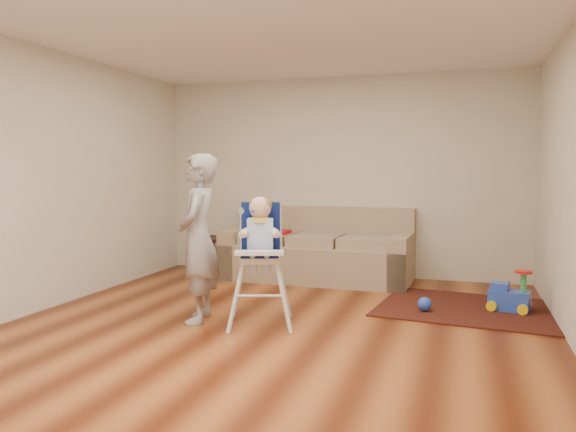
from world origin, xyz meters
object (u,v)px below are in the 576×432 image
(sofa, at_px, (317,244))
(side_table, at_px, (220,255))
(toy_ball, at_px, (425,304))
(adult, at_px, (198,238))
(high_chair, at_px, (260,263))
(ride_on_toy, at_px, (510,290))

(sofa, height_order, side_table, sofa)
(toy_ball, xyz_separation_m, adult, (-2.05, -0.97, 0.71))
(high_chair, xyz_separation_m, adult, (-0.61, -0.06, 0.22))
(side_table, distance_m, ride_on_toy, 3.87)
(high_chair, bearing_deg, ride_on_toy, 10.25)
(side_table, bearing_deg, sofa, -1.87)
(sofa, bearing_deg, toy_ball, -40.28)
(adult, bearing_deg, ride_on_toy, 98.71)
(toy_ball, relative_size, adult, 0.09)
(side_table, height_order, toy_ball, side_table)
(sofa, bearing_deg, adult, -102.03)
(adult, bearing_deg, side_table, -175.51)
(sofa, distance_m, side_table, 1.43)
(side_table, relative_size, toy_ball, 3.49)
(toy_ball, bearing_deg, sofa, 137.87)
(adult, bearing_deg, sofa, 150.88)
(sofa, height_order, ride_on_toy, sofa)
(ride_on_toy, relative_size, high_chair, 0.35)
(ride_on_toy, bearing_deg, adult, -143.01)
(high_chair, bearing_deg, side_table, 104.20)
(toy_ball, distance_m, high_chair, 1.78)
(toy_ball, xyz_separation_m, high_chair, (-1.44, -0.92, 0.50))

